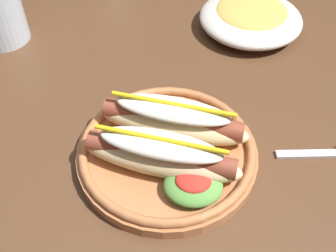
{
  "coord_description": "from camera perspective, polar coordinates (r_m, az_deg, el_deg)",
  "views": [
    {
      "loc": [
        -0.02,
        -0.51,
        1.18
      ],
      "look_at": [
        -0.03,
        -0.13,
        0.77
      ],
      "focal_mm": 44.55,
      "sensor_mm": 36.0,
      "label": 1
    }
  ],
  "objects": [
    {
      "name": "hot_dog_plate",
      "position": [
        0.53,
        0.02,
        -2.81
      ],
      "size": [
        0.24,
        0.24,
        0.08
      ],
      "color": "#B77042",
      "rests_on": "dining_table"
    },
    {
      "name": "dining_table",
      "position": [
        0.74,
        3.0,
        1.18
      ],
      "size": [
        1.23,
        1.02,
        0.74
      ],
      "color": "#51331E",
      "rests_on": "ground_plane"
    },
    {
      "name": "fork",
      "position": [
        0.6,
        21.15,
        -3.55
      ],
      "size": [
        0.12,
        0.03,
        0.0
      ],
      "rotation": [
        0.0,
        0.0,
        0.06
      ],
      "color": "silver",
      "rests_on": "dining_table"
    },
    {
      "name": "side_bowl",
      "position": [
        0.78,
        11.26,
        14.43
      ],
      "size": [
        0.18,
        0.18,
        0.05
      ],
      "color": "silver",
      "rests_on": "dining_table"
    }
  ]
}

